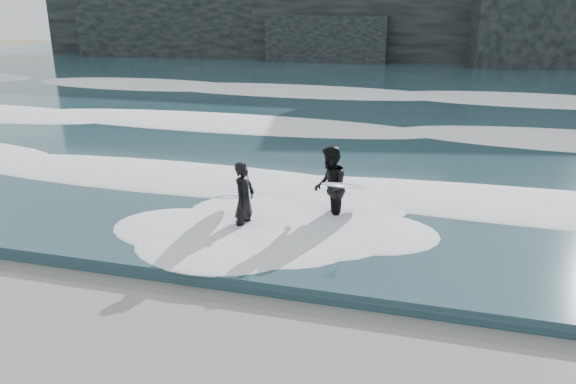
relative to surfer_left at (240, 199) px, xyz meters
name	(u,v)px	position (x,y,z in m)	size (l,w,h in m)	color
sea	(415,89)	(2.65, 23.37, -0.77)	(90.00, 52.00, 0.30)	#213E46
headland	(431,2)	(2.65, 40.37, 4.08)	(70.00, 9.00, 10.00)	black
foam_near	(372,186)	(2.65, 3.37, -0.52)	(60.00, 3.20, 0.20)	white
foam_mid	(395,131)	(2.65, 10.37, -0.50)	(60.00, 4.00, 0.24)	white
foam_far	(411,94)	(2.65, 19.37, -0.47)	(60.00, 4.80, 0.30)	white
surfer_left	(240,199)	(0.00, 0.00, 0.00)	(1.25, 2.33, 1.82)	black
surfer_right	(332,187)	(1.93, 1.13, 0.10)	(1.54, 2.34, 2.02)	black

